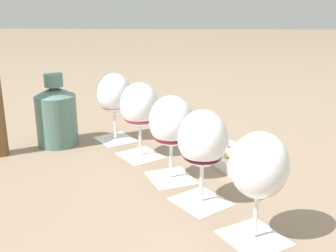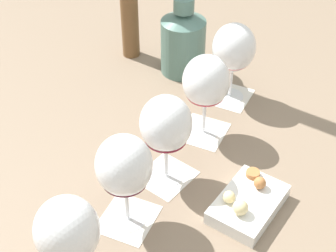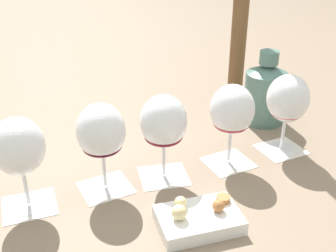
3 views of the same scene
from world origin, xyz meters
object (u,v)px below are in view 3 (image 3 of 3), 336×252
object	(u,v)px
wine_glass_1	(232,113)
snack_dish	(198,218)
ceramic_vase	(265,92)
wine_glass_4	(19,150)
wine_glass_3	(101,134)
wine_glass_2	(164,124)
wine_glass_0	(288,102)

from	to	relation	value
wine_glass_1	snack_dish	world-z (taller)	wine_glass_1
ceramic_vase	snack_dish	distance (m)	0.48
snack_dish	wine_glass_4	bearing A→B (deg)	0.66
ceramic_vase	snack_dish	xyz separation A→B (m)	(0.12, 0.46, -0.07)
wine_glass_4	ceramic_vase	bearing A→B (deg)	-134.16
wine_glass_4	snack_dish	distance (m)	0.35
snack_dish	wine_glass_3	bearing A→B (deg)	-21.77
wine_glass_1	ceramic_vase	world-z (taller)	ceramic_vase
wine_glass_2	snack_dish	xyz separation A→B (m)	(-0.09, 0.14, -0.11)
wine_glass_0	wine_glass_3	world-z (taller)	same
wine_glass_3	ceramic_vase	distance (m)	0.50
wine_glass_0	wine_glass_3	distance (m)	0.43
wine_glass_2	wine_glass_1	bearing A→B (deg)	-148.56
ceramic_vase	wine_glass_3	bearing A→B (deg)	49.56
wine_glass_0	ceramic_vase	world-z (taller)	ceramic_vase
wine_glass_0	wine_glass_4	world-z (taller)	same
wine_glass_0	wine_glass_1	size ratio (longest dim) A/B	1.00
wine_glass_4	wine_glass_0	bearing A→B (deg)	-147.63
wine_glass_1	wine_glass_3	size ratio (longest dim) A/B	1.00
wine_glass_2	wine_glass_4	distance (m)	0.28
wine_glass_0	wine_glass_2	bearing A→B (deg)	32.83
wine_glass_4	ceramic_vase	distance (m)	0.65
wine_glass_0	wine_glass_4	xyz separation A→B (m)	(0.50, 0.31, 0.00)
wine_glass_2	ceramic_vase	world-z (taller)	ceramic_vase
wine_glass_1	wine_glass_3	distance (m)	0.29
wine_glass_4	ceramic_vase	xyz separation A→B (m)	(-0.45, -0.47, -0.04)
wine_glass_3	ceramic_vase	world-z (taller)	ceramic_vase
wine_glass_3	ceramic_vase	bearing A→B (deg)	-130.44
wine_glass_1	ceramic_vase	distance (m)	0.25
wine_glass_0	snack_dish	size ratio (longest dim) A/B	1.06
wine_glass_1	wine_glass_4	distance (m)	0.44
wine_glass_2	wine_glass_3	distance (m)	0.13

